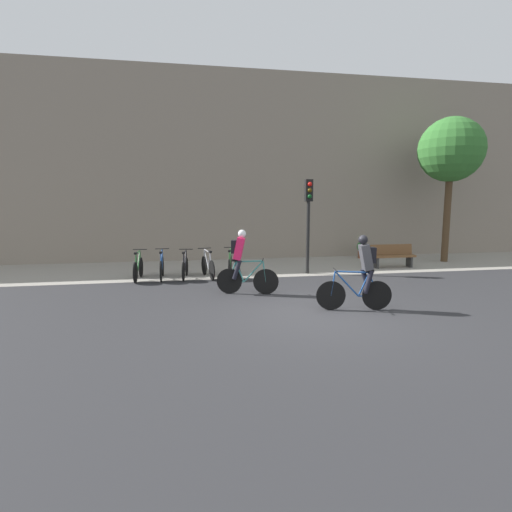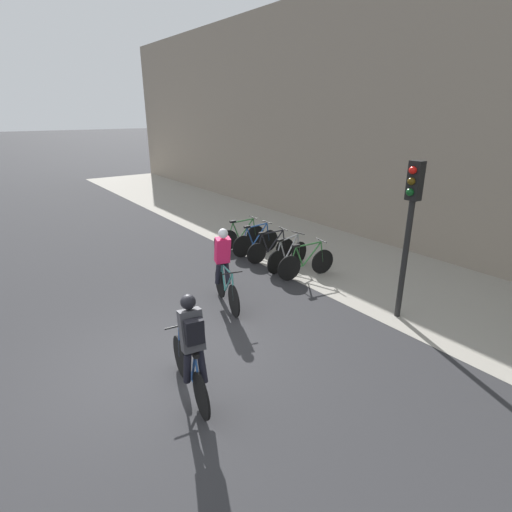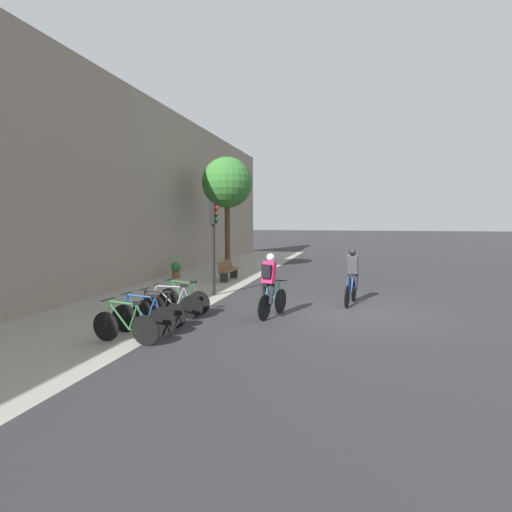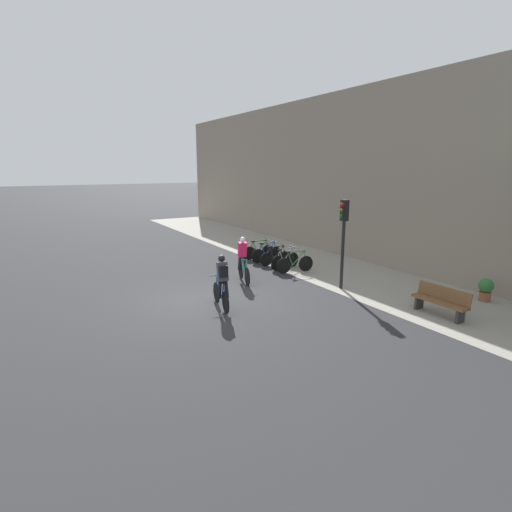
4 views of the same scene
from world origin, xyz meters
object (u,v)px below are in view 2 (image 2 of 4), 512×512
Objects in this scene: parked_bike_3 at (288,255)px; parked_bike_4 at (306,263)px; traffic_light_pole at (411,212)px; cyclist_grey at (191,347)px; parked_bike_1 at (256,242)px; parked_bike_2 at (271,249)px; cyclist_pink at (224,265)px; parked_bike_0 at (242,236)px.

parked_bike_4 is (0.75, 0.00, 0.01)m from parked_bike_3.
parked_bike_3 is 4.03m from traffic_light_pole.
cyclist_grey is at bearing -54.84° from parked_bike_3.
parked_bike_1 is 0.76m from parked_bike_2.
traffic_light_pole is (5.06, 0.10, 1.90)m from parked_bike_1.
parked_bike_3 is at bearing 106.84° from cyclist_pink.
cyclist_grey is 5.42m from parked_bike_4.
parked_bike_0 is 2.27m from parked_bike_3.
cyclist_pink is 0.54× the size of traffic_light_pole.
cyclist_grey is 5.81m from parked_bike_3.
parked_bike_0 is at bearing 179.99° from parked_bike_2.
parked_bike_0 is 1.51m from parked_bike_2.
parked_bike_1 is at bearing 0.02° from parked_bike_0.
parked_bike_0 is 1.00× the size of parked_bike_1.
cyclist_grey is 1.12× the size of parked_bike_2.
parked_bike_0 reaches higher than parked_bike_2.
parked_bike_3 is at bearing -0.02° from parked_bike_2.
parked_bike_1 reaches higher than parked_bike_3.
parked_bike_1 is (-2.30, 2.58, -0.54)m from cyclist_pink.
cyclist_grey is at bearing -40.16° from parked_bike_0.
parked_bike_2 is 0.94× the size of parked_bike_3.
parked_bike_4 is at bearing 118.59° from cyclist_grey.
cyclist_pink is at bearing -48.29° from parked_bike_1.
parked_bike_3 is at bearing -0.03° from parked_bike_1.
traffic_light_pole is (2.79, 0.10, 1.90)m from parked_bike_4.
cyclist_grey reaches higher than parked_bike_0.
parked_bike_2 is (-1.54, 2.58, -0.56)m from cyclist_pink.
traffic_light_pole is at bearing 87.52° from cyclist_grey.
cyclist_grey reaches higher than parked_bike_1.
parked_bike_1 is (0.76, 0.00, 0.00)m from parked_bike_0.
cyclist_grey is 5.02m from traffic_light_pole.
parked_bike_2 is at bearing 130.86° from cyclist_grey.
parked_bike_1 and parked_bike_4 have the same top height.
traffic_light_pole is (0.21, 4.83, 1.36)m from cyclist_grey.
parked_bike_4 is at bearing -0.01° from parked_bike_1.
parked_bike_4 is (-2.58, 4.73, -0.54)m from cyclist_grey.
parked_bike_4 is (2.27, -0.00, 0.00)m from parked_bike_1.
parked_bike_0 is at bearing -179.03° from traffic_light_pole.
parked_bike_1 reaches higher than parked_bike_0.
traffic_light_pole is at bearing 1.12° from parked_bike_1.
parked_bike_1 is 5.41m from traffic_light_pole.
parked_bike_0 is 6.12m from traffic_light_pole.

